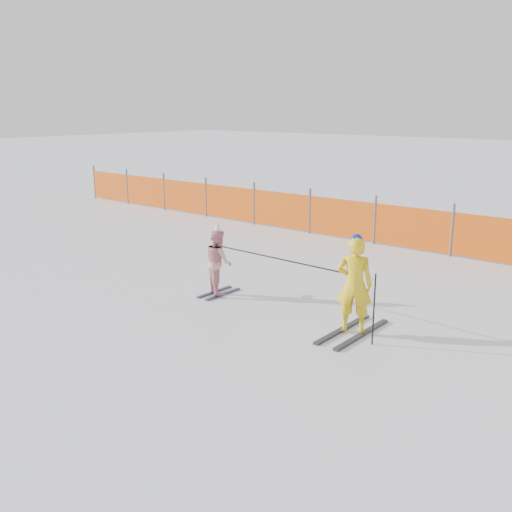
{
  "coord_description": "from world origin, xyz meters",
  "views": [
    {
      "loc": [
        5.83,
        -6.52,
        3.37
      ],
      "look_at": [
        0.0,
        0.5,
        1.0
      ],
      "focal_mm": 40.0,
      "sensor_mm": 36.0,
      "label": 1
    }
  ],
  "objects": [
    {
      "name": "child",
      "position": [
        -1.2,
        0.85,
        0.64
      ],
      "size": [
        0.73,
        0.88,
        1.39
      ],
      "color": "black",
      "rests_on": "ground"
    },
    {
      "name": "ground",
      "position": [
        0.0,
        0.0,
        0.0
      ],
      "size": [
        120.0,
        120.0,
        0.0
      ],
      "primitive_type": "plane",
      "color": "white",
      "rests_on": "ground"
    },
    {
      "name": "adult",
      "position": [
        1.72,
        0.77,
        0.78
      ],
      "size": [
        0.64,
        1.53,
        1.57
      ],
      "color": "black",
      "rests_on": "ground"
    },
    {
      "name": "safety_fence",
      "position": [
        -4.73,
        6.35,
        0.56
      ],
      "size": [
        16.49,
        0.06,
        1.25
      ],
      "color": "#595960",
      "rests_on": "ground"
    },
    {
      "name": "ski_poles",
      "position": [
        0.81,
        0.74,
        0.82
      ],
      "size": [
        3.25,
        0.3,
        1.09
      ],
      "color": "black",
      "rests_on": "ground"
    }
  ]
}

